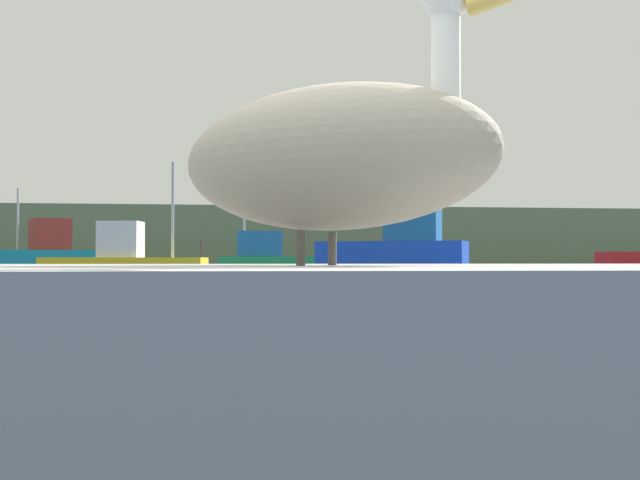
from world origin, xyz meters
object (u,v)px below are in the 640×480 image
Objects in this scene: pelican at (334,155)px; fishing_boat_blue at (397,253)px; fishing_boat_yellow at (124,262)px; fishing_boat_green at (277,260)px; fishing_boat_teal at (58,258)px.

fishing_boat_blue reaches higher than pelican.
fishing_boat_yellow is (-4.26, 30.62, -0.43)m from pelican.
fishing_boat_green is at bearing 59.20° from fishing_boat_yellow.
pelican is 41.93m from fishing_boat_teal.
pelican is 38.96m from fishing_boat_green.
fishing_boat_yellow reaches higher than fishing_boat_teal.
pelican is at bearing -77.19° from fishing_boat_blue.
pelican is at bearing 76.79° from fishing_boat_teal.
fishing_boat_green is 10.78m from fishing_boat_yellow.
pelican is 0.17× the size of fishing_boat_teal.
pelican is at bearing 84.53° from fishing_boat_green.
fishing_boat_teal is (-8.92, 40.97, -0.20)m from pelican.
fishing_boat_green is 11.79m from fishing_boat_teal.
fishing_boat_blue is at bearing 116.28° from pelican.
fishing_boat_teal is at bearing 142.04° from pelican.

